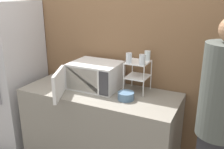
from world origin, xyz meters
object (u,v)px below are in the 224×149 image
glass_front_left (129,58)px  microwave (94,76)px  refrigerator (9,75)px  glass_front_right (142,60)px  glass_back_right (147,56)px  person (220,116)px  dish_rack (138,70)px  bowl (126,96)px

glass_front_left → microwave: bearing=-175.9°
glass_front_left → refrigerator: (-1.61, -0.10, -0.38)m
glass_front_right → glass_back_right: bearing=91.9°
person → microwave: bearing=168.2°
dish_rack → bowl: size_ratio=2.03×
microwave → bowl: (0.44, -0.14, -0.10)m
dish_rack → glass_back_right: bearing=51.6°
glass_back_right → refrigerator: refrigerator is taller
glass_front_right → refrigerator: refrigerator is taller
microwave → refrigerator: (-1.22, -0.07, -0.15)m
dish_rack → bowl: bearing=-94.8°
glass_back_right → glass_front_right: (0.01, -0.18, 0.00)m
person → refrigerator: refrigerator is taller
glass_back_right → bowl: glass_back_right is taller
microwave → dish_rack: size_ratio=2.45×
glass_front_left → glass_front_right: (0.14, -0.00, 0.00)m
glass_back_right → bowl: size_ratio=0.64×
glass_front_right → dish_rack: bearing=129.9°
glass_front_right → person: size_ratio=0.06×
microwave → dish_rack: 0.48m
bowl → refrigerator: bearing=177.4°
dish_rack → glass_back_right: (0.07, 0.09, 0.14)m
person → refrigerator: bearing=175.4°
glass_front_left → person: bearing=-18.3°
dish_rack → bowl: dish_rack is taller
dish_rack → glass_back_right: glass_back_right is taller
bowl → refrigerator: 1.66m
glass_front_left → bowl: 0.38m
glass_back_right → dish_rack: bearing=-128.4°
glass_back_right → person: (0.76, -0.47, -0.30)m
microwave → person: (1.29, -0.27, -0.06)m
microwave → glass_front_right: 0.58m
refrigerator → glass_front_right: bearing=3.0°
glass_front_left → person: (0.90, -0.30, -0.30)m
microwave → glass_front_right: bearing=2.6°
refrigerator → dish_rack: bearing=6.2°
microwave → dish_rack: dish_rack is taller
glass_front_left → refrigerator: refrigerator is taller
glass_front_left → glass_front_right: size_ratio=1.00×
glass_front_right → bowl: size_ratio=0.64×
glass_front_left → glass_front_right: same height
dish_rack → person: person is taller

